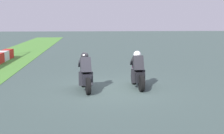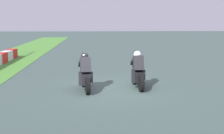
% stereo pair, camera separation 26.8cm
% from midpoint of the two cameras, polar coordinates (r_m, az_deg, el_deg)
% --- Properties ---
extents(ground_plane, '(120.00, 120.00, 0.00)m').
position_cam_midpoint_polar(ground_plane, '(12.53, -0.68, -4.08)').
color(ground_plane, '#3E504C').
extents(rider_lane_a, '(2.04, 0.55, 1.51)m').
position_cam_midpoint_polar(rider_lane_a, '(12.70, 4.12, -1.06)').
color(rider_lane_a, black).
rests_on(rider_lane_a, ground_plane).
extents(rider_lane_b, '(2.04, 0.60, 1.51)m').
position_cam_midpoint_polar(rider_lane_b, '(12.22, -5.52, -1.47)').
color(rider_lane_b, black).
rests_on(rider_lane_b, ground_plane).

